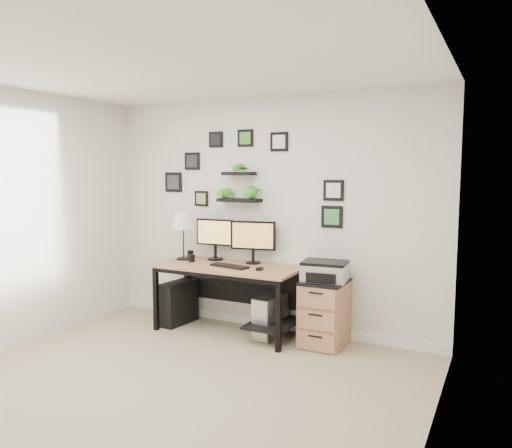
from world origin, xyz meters
The scene contains 14 objects.
room centered at (0.00, 1.98, 0.05)m, with size 4.00×4.00×4.00m.
desk centered at (-0.26, 1.67, 0.63)m, with size 1.60×0.70×0.75m.
monitor_left centered at (-0.60, 1.86, 1.03)m, with size 0.47×0.19×0.48m.
monitor_right centered at (-0.10, 1.85, 1.03)m, with size 0.51×0.20×0.48m.
keyboard centered at (-0.24, 1.56, 0.76)m, with size 0.45×0.14×0.02m, color black.
mouse centered at (0.13, 1.56, 0.76)m, with size 0.06×0.09×0.03m, color black.
table_lamp centered at (-0.94, 1.73, 1.19)m, with size 0.27×0.27×0.55m.
mug centered at (-0.77, 1.64, 0.79)m, with size 0.07×0.07×0.08m, color black.
pen_cup centered at (-0.92, 1.82, 0.80)m, with size 0.07×0.07×0.09m, color black.
pc_tower_black centered at (-0.98, 1.65, 0.25)m, with size 0.22×0.49×0.49m, color black.
pc_tower_grey centered at (0.19, 1.70, 0.22)m, with size 0.24×0.47×0.45m.
file_cabinet centered at (0.79, 1.72, 0.34)m, with size 0.43×0.53×0.67m.
printer centered at (0.79, 1.73, 0.77)m, with size 0.47×0.40×0.20m.
wall_decor centered at (-0.28, 1.93, 1.67)m, with size 2.27×0.18×1.06m.
Camera 1 is at (2.41, -3.02, 1.79)m, focal length 35.00 mm.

